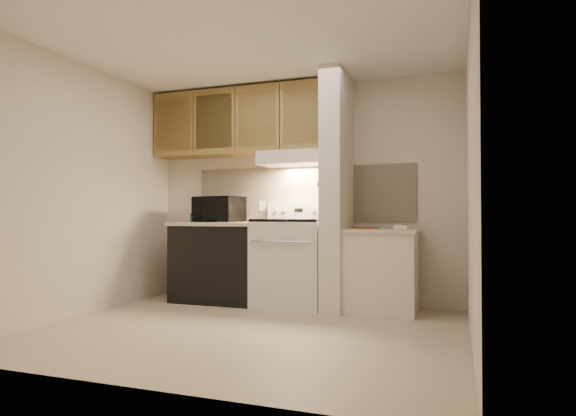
% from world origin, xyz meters
% --- Properties ---
extents(floor, '(3.60, 3.60, 0.00)m').
position_xyz_m(floor, '(0.00, 0.00, 0.00)').
color(floor, '#BCAA8F').
rests_on(floor, ground).
extents(ceiling, '(3.60, 3.60, 0.00)m').
position_xyz_m(ceiling, '(0.00, 0.00, 2.50)').
color(ceiling, white).
rests_on(ceiling, wall_back).
extents(wall_back, '(3.60, 2.50, 0.02)m').
position_xyz_m(wall_back, '(0.00, 1.50, 1.25)').
color(wall_back, beige).
rests_on(wall_back, floor).
extents(wall_left, '(0.02, 3.00, 2.50)m').
position_xyz_m(wall_left, '(-1.80, 0.00, 1.25)').
color(wall_left, beige).
rests_on(wall_left, floor).
extents(wall_right, '(0.02, 3.00, 2.50)m').
position_xyz_m(wall_right, '(1.80, 0.00, 1.25)').
color(wall_right, beige).
rests_on(wall_right, floor).
extents(backsplash, '(2.60, 0.02, 0.63)m').
position_xyz_m(backsplash, '(0.00, 1.49, 1.24)').
color(backsplash, beige).
rests_on(backsplash, wall_back).
extents(range_body, '(0.76, 0.65, 0.92)m').
position_xyz_m(range_body, '(0.00, 1.16, 0.46)').
color(range_body, silver).
rests_on(range_body, floor).
extents(oven_window, '(0.50, 0.01, 0.30)m').
position_xyz_m(oven_window, '(0.00, 0.84, 0.50)').
color(oven_window, black).
rests_on(oven_window, range_body).
extents(oven_handle, '(0.65, 0.02, 0.02)m').
position_xyz_m(oven_handle, '(0.00, 0.80, 0.72)').
color(oven_handle, silver).
rests_on(oven_handle, range_body).
extents(cooktop, '(0.74, 0.64, 0.03)m').
position_xyz_m(cooktop, '(0.00, 1.16, 0.94)').
color(cooktop, black).
rests_on(cooktop, range_body).
extents(range_backguard, '(0.76, 0.08, 0.20)m').
position_xyz_m(range_backguard, '(0.00, 1.44, 1.05)').
color(range_backguard, silver).
rests_on(range_backguard, range_body).
extents(range_display, '(0.10, 0.01, 0.04)m').
position_xyz_m(range_display, '(0.00, 1.40, 1.05)').
color(range_display, black).
rests_on(range_display, range_backguard).
extents(range_knob_left_outer, '(0.05, 0.02, 0.05)m').
position_xyz_m(range_knob_left_outer, '(-0.28, 1.40, 1.05)').
color(range_knob_left_outer, silver).
rests_on(range_knob_left_outer, range_backguard).
extents(range_knob_left_inner, '(0.05, 0.02, 0.05)m').
position_xyz_m(range_knob_left_inner, '(-0.18, 1.40, 1.05)').
color(range_knob_left_inner, silver).
rests_on(range_knob_left_inner, range_backguard).
extents(range_knob_right_inner, '(0.05, 0.02, 0.05)m').
position_xyz_m(range_knob_right_inner, '(0.18, 1.40, 1.05)').
color(range_knob_right_inner, silver).
rests_on(range_knob_right_inner, range_backguard).
extents(range_knob_right_outer, '(0.05, 0.02, 0.05)m').
position_xyz_m(range_knob_right_outer, '(0.28, 1.40, 1.05)').
color(range_knob_right_outer, silver).
rests_on(range_knob_right_outer, range_backguard).
extents(dishwasher_front, '(1.00, 0.63, 0.87)m').
position_xyz_m(dishwasher_front, '(-0.88, 1.17, 0.43)').
color(dishwasher_front, black).
rests_on(dishwasher_front, floor).
extents(left_countertop, '(1.04, 0.67, 0.04)m').
position_xyz_m(left_countertop, '(-0.88, 1.17, 0.89)').
color(left_countertop, beige).
rests_on(left_countertop, dishwasher_front).
extents(spoon_rest, '(0.24, 0.13, 0.02)m').
position_xyz_m(spoon_rest, '(-1.16, 1.36, 0.92)').
color(spoon_rest, black).
rests_on(spoon_rest, left_countertop).
extents(teal_jar, '(0.13, 0.13, 0.11)m').
position_xyz_m(teal_jar, '(-1.23, 1.18, 0.96)').
color(teal_jar, '#2E6967').
rests_on(teal_jar, left_countertop).
extents(outlet, '(0.08, 0.01, 0.12)m').
position_xyz_m(outlet, '(-0.48, 1.48, 1.10)').
color(outlet, beige).
rests_on(outlet, backsplash).
extents(microwave, '(0.59, 0.45, 0.30)m').
position_xyz_m(microwave, '(-0.93, 1.23, 1.06)').
color(microwave, black).
rests_on(microwave, left_countertop).
extents(partition_pillar, '(0.22, 0.70, 2.50)m').
position_xyz_m(partition_pillar, '(0.51, 1.15, 1.25)').
color(partition_pillar, silver).
rests_on(partition_pillar, floor).
extents(pillar_trim, '(0.01, 0.70, 0.04)m').
position_xyz_m(pillar_trim, '(0.39, 1.15, 1.30)').
color(pillar_trim, olive).
rests_on(pillar_trim, partition_pillar).
extents(knife_strip, '(0.02, 0.42, 0.04)m').
position_xyz_m(knife_strip, '(0.39, 1.10, 1.32)').
color(knife_strip, black).
rests_on(knife_strip, partition_pillar).
extents(knife_blade_a, '(0.01, 0.03, 0.16)m').
position_xyz_m(knife_blade_a, '(0.38, 0.94, 1.22)').
color(knife_blade_a, silver).
rests_on(knife_blade_a, knife_strip).
extents(knife_handle_a, '(0.02, 0.02, 0.10)m').
position_xyz_m(knife_handle_a, '(0.38, 0.94, 1.37)').
color(knife_handle_a, black).
rests_on(knife_handle_a, knife_strip).
extents(knife_blade_b, '(0.01, 0.04, 0.18)m').
position_xyz_m(knife_blade_b, '(0.38, 1.02, 1.21)').
color(knife_blade_b, silver).
rests_on(knife_blade_b, knife_strip).
extents(knife_handle_b, '(0.02, 0.02, 0.10)m').
position_xyz_m(knife_handle_b, '(0.38, 1.02, 1.37)').
color(knife_handle_b, black).
rests_on(knife_handle_b, knife_strip).
extents(knife_blade_c, '(0.01, 0.04, 0.20)m').
position_xyz_m(knife_blade_c, '(0.38, 1.09, 1.20)').
color(knife_blade_c, silver).
rests_on(knife_blade_c, knife_strip).
extents(knife_handle_c, '(0.02, 0.02, 0.10)m').
position_xyz_m(knife_handle_c, '(0.38, 1.11, 1.37)').
color(knife_handle_c, black).
rests_on(knife_handle_c, knife_strip).
extents(knife_blade_d, '(0.01, 0.04, 0.16)m').
position_xyz_m(knife_blade_d, '(0.38, 1.18, 1.22)').
color(knife_blade_d, silver).
rests_on(knife_blade_d, knife_strip).
extents(knife_handle_d, '(0.02, 0.02, 0.10)m').
position_xyz_m(knife_handle_d, '(0.38, 1.17, 1.37)').
color(knife_handle_d, black).
rests_on(knife_handle_d, knife_strip).
extents(knife_blade_e, '(0.01, 0.04, 0.18)m').
position_xyz_m(knife_blade_e, '(0.38, 1.27, 1.21)').
color(knife_blade_e, silver).
rests_on(knife_blade_e, knife_strip).
extents(knife_handle_e, '(0.02, 0.02, 0.10)m').
position_xyz_m(knife_handle_e, '(0.38, 1.26, 1.37)').
color(knife_handle_e, black).
rests_on(knife_handle_e, knife_strip).
extents(oven_mitt, '(0.03, 0.09, 0.21)m').
position_xyz_m(oven_mitt, '(0.38, 1.32, 1.17)').
color(oven_mitt, slate).
rests_on(oven_mitt, partition_pillar).
extents(right_cab_base, '(0.70, 0.60, 0.81)m').
position_xyz_m(right_cab_base, '(0.97, 1.15, 0.40)').
color(right_cab_base, beige).
rests_on(right_cab_base, floor).
extents(right_countertop, '(0.74, 0.64, 0.04)m').
position_xyz_m(right_countertop, '(0.97, 1.15, 0.83)').
color(right_countertop, beige).
rests_on(right_countertop, right_cab_base).
extents(red_folder, '(0.34, 0.39, 0.01)m').
position_xyz_m(red_folder, '(0.79, 1.25, 0.86)').
color(red_folder, '#983C23').
rests_on(red_folder, right_countertop).
extents(white_box, '(0.17, 0.14, 0.04)m').
position_xyz_m(white_box, '(1.19, 1.07, 0.87)').
color(white_box, white).
rests_on(white_box, right_countertop).
extents(range_hood, '(0.78, 0.44, 0.15)m').
position_xyz_m(range_hood, '(0.00, 1.28, 1.62)').
color(range_hood, beige).
rests_on(range_hood, upper_cabinets).
extents(hood_lip, '(0.78, 0.04, 0.06)m').
position_xyz_m(hood_lip, '(0.00, 1.07, 1.58)').
color(hood_lip, beige).
rests_on(hood_lip, range_hood).
extents(upper_cabinets, '(2.18, 0.33, 0.77)m').
position_xyz_m(upper_cabinets, '(-0.69, 1.32, 2.08)').
color(upper_cabinets, olive).
rests_on(upper_cabinets, wall_back).
extents(cab_door_a, '(0.46, 0.01, 0.63)m').
position_xyz_m(cab_door_a, '(-1.51, 1.17, 2.08)').
color(cab_door_a, olive).
rests_on(cab_door_a, upper_cabinets).
extents(cab_gap_a, '(0.01, 0.01, 0.73)m').
position_xyz_m(cab_gap_a, '(-1.23, 1.16, 2.08)').
color(cab_gap_a, black).
rests_on(cab_gap_a, upper_cabinets).
extents(cab_door_b, '(0.46, 0.01, 0.63)m').
position_xyz_m(cab_door_b, '(-0.96, 1.17, 2.08)').
color(cab_door_b, olive).
rests_on(cab_door_b, upper_cabinets).
extents(cab_gap_b, '(0.01, 0.01, 0.73)m').
position_xyz_m(cab_gap_b, '(-0.69, 1.16, 2.08)').
color(cab_gap_b, black).
rests_on(cab_gap_b, upper_cabinets).
extents(cab_door_c, '(0.46, 0.01, 0.63)m').
position_xyz_m(cab_door_c, '(-0.42, 1.17, 2.08)').
color(cab_door_c, olive).
rests_on(cab_door_c, upper_cabinets).
extents(cab_gap_c, '(0.01, 0.01, 0.73)m').
position_xyz_m(cab_gap_c, '(-0.14, 1.16, 2.08)').
color(cab_gap_c, black).
rests_on(cab_gap_c, upper_cabinets).
extents(cab_door_d, '(0.46, 0.01, 0.63)m').
position_xyz_m(cab_door_d, '(0.13, 1.17, 2.08)').
color(cab_door_d, olive).
rests_on(cab_door_d, upper_cabinets).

